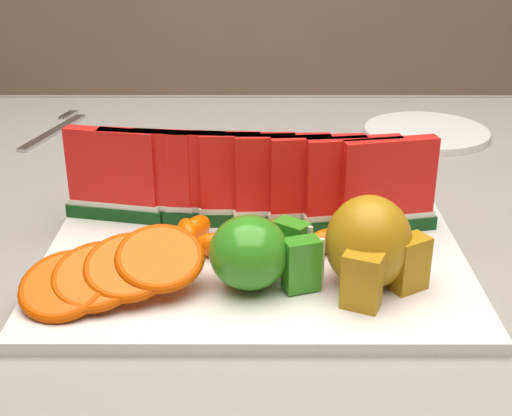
{
  "coord_description": "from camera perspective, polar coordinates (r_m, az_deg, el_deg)",
  "views": [
    {
      "loc": [
        0.04,
        -0.69,
        1.09
      ],
      "look_at": [
        0.04,
        -0.07,
        0.81
      ],
      "focal_mm": 50.0,
      "sensor_mm": 36.0,
      "label": 1
    }
  ],
  "objects": [
    {
      "name": "apple_cluster",
      "position": [
        0.62,
        0.12,
        -3.61
      ],
      "size": [
        0.1,
        0.09,
        0.06
      ],
      "color": "#358C1A",
      "rests_on": "platter"
    },
    {
      "name": "pear_cluster",
      "position": [
        0.62,
        9.15,
        -3.01
      ],
      "size": [
        0.09,
        0.1,
        0.08
      ],
      "color": "#A17709",
      "rests_on": "platter"
    },
    {
      "name": "tablecloth",
      "position": [
        0.79,
        -2.58,
        -3.99
      ],
      "size": [
        1.53,
        1.03,
        0.2
      ],
      "color": "slate",
      "rests_on": "table"
    },
    {
      "name": "tangerine_segments",
      "position": [
        0.69,
        1.22,
        -2.45
      ],
      "size": [
        0.2,
        0.08,
        0.02
      ],
      "color": "orange",
      "rests_on": "platter"
    },
    {
      "name": "side_plate",
      "position": [
        1.08,
        13.47,
        5.91
      ],
      "size": [
        0.23,
        0.23,
        0.01
      ],
      "color": "silver",
      "rests_on": "tablecloth"
    },
    {
      "name": "orange_fan_back",
      "position": [
        0.8,
        1.33,
        2.22
      ],
      "size": [
        0.32,
        0.1,
        0.04
      ],
      "color": "red",
      "rests_on": "platter"
    },
    {
      "name": "table",
      "position": [
        0.82,
        -2.5,
        -7.83
      ],
      "size": [
        1.4,
        0.9,
        0.75
      ],
      "color": "#55341F",
      "rests_on": "ground"
    },
    {
      "name": "watermelon_row",
      "position": [
        0.72,
        -0.66,
        2.05
      ],
      "size": [
        0.39,
        0.07,
        0.1
      ],
      "color": "#0F3F10",
      "rests_on": "platter"
    },
    {
      "name": "platter",
      "position": [
        0.69,
        -0.12,
        -4.05
      ],
      "size": [
        0.4,
        0.3,
        0.01
      ],
      "color": "silver",
      "rests_on": "tablecloth"
    },
    {
      "name": "fork",
      "position": [
        1.11,
        -15.78,
        6.0
      ],
      "size": [
        0.06,
        0.19,
        0.0
      ],
      "color": "silver",
      "rests_on": "tablecloth"
    },
    {
      "name": "orange_fan_front",
      "position": [
        0.62,
        -11.4,
        -4.98
      ],
      "size": [
        0.17,
        0.11,
        0.05
      ],
      "color": "red",
      "rests_on": "platter"
    }
  ]
}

